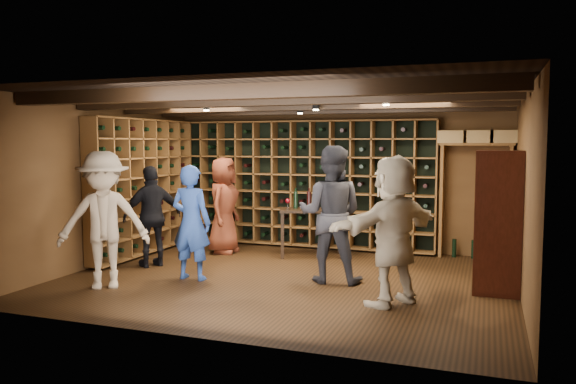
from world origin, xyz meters
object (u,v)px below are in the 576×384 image
(man_grey_suit, at_px, (331,214))
(guest_woman_black, at_px, (152,216))
(display_cabinet, at_px, (497,225))
(guest_khaki, at_px, (104,220))
(tasting_table, at_px, (311,214))
(guest_beige, at_px, (393,230))
(man_blue_shirt, at_px, (191,222))
(guest_red_floral, at_px, (224,205))

(man_grey_suit, distance_m, guest_woman_black, 2.79)
(display_cabinet, xyz_separation_m, guest_khaki, (-4.76, -1.43, 0.03))
(display_cabinet, height_order, guest_woman_black, display_cabinet)
(tasting_table, bearing_deg, guest_beige, -73.44)
(tasting_table, bearing_deg, man_blue_shirt, -137.79)
(tasting_table, bearing_deg, guest_red_floral, 168.06)
(guest_red_floral, xyz_separation_m, guest_woman_black, (-0.54, -1.32, -0.05))
(guest_woman_black, bearing_deg, tasting_table, 163.87)
(display_cabinet, distance_m, tasting_table, 3.17)
(tasting_table, bearing_deg, guest_woman_black, -163.02)
(guest_red_floral, height_order, guest_khaki, guest_khaki)
(man_grey_suit, relative_size, guest_khaki, 1.04)
(display_cabinet, distance_m, guest_beige, 1.47)
(man_blue_shirt, distance_m, guest_khaki, 1.14)
(display_cabinet, distance_m, guest_red_floral, 4.50)
(guest_khaki, bearing_deg, man_blue_shirt, 10.60)
(man_grey_suit, distance_m, guest_khaki, 2.96)
(guest_khaki, relative_size, guest_beige, 1.02)
(guest_khaki, height_order, tasting_table, guest_khaki)
(guest_red_floral, height_order, guest_woman_black, guest_red_floral)
(guest_red_floral, distance_m, guest_woman_black, 1.43)
(guest_beige, xyz_separation_m, tasting_table, (-1.71, 2.32, -0.16))
(man_grey_suit, xyz_separation_m, guest_red_floral, (-2.24, 1.32, -0.10))
(display_cabinet, height_order, tasting_table, display_cabinet)
(guest_khaki, bearing_deg, display_cabinet, -15.76)
(man_grey_suit, height_order, guest_red_floral, man_grey_suit)
(man_blue_shirt, bearing_deg, tasting_table, -117.34)
(man_grey_suit, distance_m, tasting_table, 1.71)
(man_grey_suit, height_order, guest_woman_black, man_grey_suit)
(guest_khaki, xyz_separation_m, guest_beige, (3.63, 0.50, -0.01))
(guest_beige, bearing_deg, man_grey_suit, -94.84)
(guest_beige, distance_m, tasting_table, 2.89)
(guest_woman_black, distance_m, guest_beige, 3.83)
(man_blue_shirt, bearing_deg, guest_red_floral, -76.67)
(guest_woman_black, bearing_deg, guest_beige, 115.11)
(guest_khaki, height_order, guest_beige, guest_khaki)
(guest_woman_black, height_order, guest_beige, guest_beige)
(display_cabinet, relative_size, guest_woman_black, 1.14)
(guest_red_floral, bearing_deg, man_grey_suit, -123.83)
(guest_red_floral, bearing_deg, man_blue_shirt, -170.70)
(display_cabinet, distance_m, guest_khaki, 4.97)
(guest_woman_black, xyz_separation_m, tasting_table, (2.04, 1.53, -0.06))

